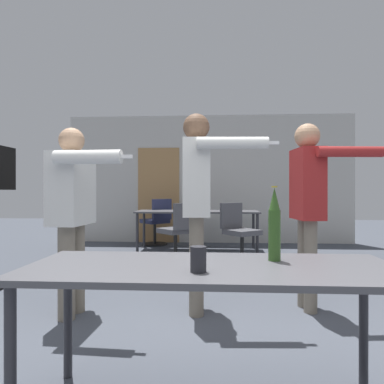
# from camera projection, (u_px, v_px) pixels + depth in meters

# --- Properties ---
(back_wall) EXTENTS (6.12, 0.12, 2.75)m
(back_wall) POSITION_uv_depth(u_px,v_px,m) (208.00, 179.00, 7.41)
(back_wall) COLOR beige
(back_wall) RESTS_ON ground_plane
(conference_table_near) EXTENTS (1.84, 0.70, 0.74)m
(conference_table_near) POSITION_uv_depth(u_px,v_px,m) (212.00, 280.00, 1.70)
(conference_table_near) COLOR #4C4C51
(conference_table_near) RESTS_ON ground_plane
(conference_table_far) EXTENTS (2.26, 0.73, 0.74)m
(conference_table_far) POSITION_uv_depth(u_px,v_px,m) (197.00, 214.00, 6.39)
(conference_table_far) COLOR #4C4C51
(conference_table_far) RESTS_ON ground_plane
(person_center_tall) EXTENTS (0.81, 0.57, 1.74)m
(person_center_tall) POSITION_uv_depth(u_px,v_px,m) (309.00, 196.00, 3.21)
(person_center_tall) COLOR slate
(person_center_tall) RESTS_ON ground_plane
(person_near_casual) EXTENTS (0.84, 0.63, 1.82)m
(person_near_casual) POSITION_uv_depth(u_px,v_px,m) (198.00, 191.00, 3.13)
(person_near_casual) COLOR slate
(person_near_casual) RESTS_ON ground_plane
(person_right_polo) EXTENTS (0.77, 0.72, 1.67)m
(person_right_polo) POSITION_uv_depth(u_px,v_px,m) (73.00, 203.00, 3.05)
(person_right_polo) COLOR slate
(person_right_polo) RESTS_ON ground_plane
(office_chair_far_left) EXTENTS (0.68, 0.69, 0.95)m
(office_chair_far_left) POSITION_uv_depth(u_px,v_px,m) (157.00, 223.00, 7.00)
(office_chair_far_left) COLOR black
(office_chair_far_left) RESTS_ON ground_plane
(office_chair_mid_tucked) EXTENTS (0.68, 0.69, 0.92)m
(office_chair_mid_tucked) POSITION_uv_depth(u_px,v_px,m) (178.00, 233.00, 5.58)
(office_chair_mid_tucked) COLOR black
(office_chair_mid_tucked) RESTS_ON ground_plane
(office_chair_near_pushed) EXTENTS (0.67, 0.69, 0.92)m
(office_chair_near_pushed) POSITION_uv_depth(u_px,v_px,m) (239.00, 234.00, 5.50)
(office_chair_near_pushed) COLOR black
(office_chair_near_pushed) RESTS_ON ground_plane
(beer_bottle) EXTENTS (0.06, 0.06, 0.40)m
(beer_bottle) POSITION_uv_depth(u_px,v_px,m) (274.00, 225.00, 1.81)
(beer_bottle) COLOR #2D511E
(beer_bottle) RESTS_ON conference_table_near
(drink_cup) EXTENTS (0.07, 0.07, 0.12)m
(drink_cup) POSITION_uv_depth(u_px,v_px,m) (198.00, 259.00, 1.55)
(drink_cup) COLOR #232328
(drink_cup) RESTS_ON conference_table_near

